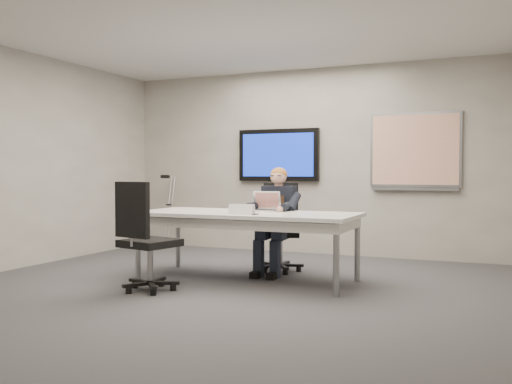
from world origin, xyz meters
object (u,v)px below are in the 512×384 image
at_px(office_chair_near, 147,257).
at_px(laptop, 264,206).
at_px(conference_table, 246,220).
at_px(seated_person, 274,231).
at_px(office_chair_far, 280,243).

xyz_separation_m(office_chair_near, laptop, (0.79, 1.26, 0.48)).
distance_m(conference_table, office_chair_near, 1.25).
relative_size(conference_table, seated_person, 1.95).
bearing_deg(seated_person, office_chair_near, -125.27).
relative_size(conference_table, laptop, 7.28).
relative_size(office_chair_far, office_chair_near, 0.96).
bearing_deg(laptop, conference_table, -117.87).
height_order(conference_table, laptop, laptop).
bearing_deg(seated_person, office_chair_far, 87.95).
xyz_separation_m(conference_table, seated_person, (0.15, 0.48, -0.17)).
relative_size(office_chair_far, laptop, 3.17).
bearing_deg(office_chair_near, laptop, -109.69).
xyz_separation_m(office_chair_near, seated_person, (0.83, 1.47, 0.17)).
distance_m(conference_table, laptop, 0.33).
bearing_deg(laptop, office_chair_near, -128.12).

